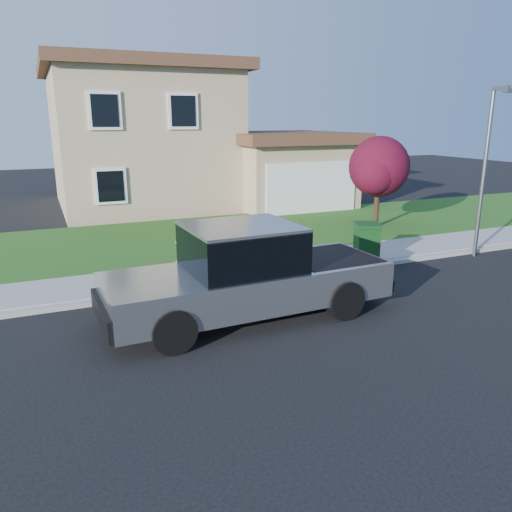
{
  "coord_description": "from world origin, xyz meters",
  "views": [
    {
      "loc": [
        -4.92,
        -8.85,
        4.28
      ],
      "look_at": [
        -0.45,
        1.4,
        1.2
      ],
      "focal_mm": 35.0,
      "sensor_mm": 36.0,
      "label": 1
    }
  ],
  "objects": [
    {
      "name": "lawn",
      "position": [
        1.0,
        8.5,
        0.05
      ],
      "size": [
        40.0,
        7.0,
        0.1
      ],
      "primitive_type": "cube",
      "color": "#1D4914",
      "rests_on": "ground"
    },
    {
      "name": "curb",
      "position": [
        1.0,
        2.9,
        0.06
      ],
      "size": [
        40.0,
        0.2,
        0.12
      ],
      "primitive_type": "cube",
      "color": "gray",
      "rests_on": "ground"
    },
    {
      "name": "sidewalk",
      "position": [
        1.0,
        4.0,
        0.07
      ],
      "size": [
        40.0,
        2.0,
        0.15
      ],
      "primitive_type": "cube",
      "color": "gray",
      "rests_on": "ground"
    },
    {
      "name": "ornamental_tree",
      "position": [
        7.34,
        7.22,
        2.38
      ],
      "size": [
        2.6,
        2.34,
        3.56
      ],
      "color": "black",
      "rests_on": "lawn"
    },
    {
      "name": "street_lamp",
      "position": [
        7.77,
        2.53,
        2.97
      ],
      "size": [
        0.26,
        0.67,
        5.21
      ],
      "rotation": [
        0.0,
        0.0,
        -0.01
      ],
      "color": "slate",
      "rests_on": "ground"
    },
    {
      "name": "ground",
      "position": [
        0.0,
        0.0,
        0.0
      ],
      "size": [
        80.0,
        80.0,
        0.0
      ],
      "primitive_type": "plane",
      "color": "black",
      "rests_on": "ground"
    },
    {
      "name": "trash_bin",
      "position": [
        3.9,
        3.1,
        0.73
      ],
      "size": [
        0.95,
        1.01,
        1.15
      ],
      "rotation": [
        0.0,
        0.0,
        -0.37
      ],
      "color": "#0F3712",
      "rests_on": "sidewalk"
    },
    {
      "name": "house",
      "position": [
        1.31,
        16.38,
        3.17
      ],
      "size": [
        14.0,
        11.3,
        6.85
      ],
      "color": "tan",
      "rests_on": "ground"
    },
    {
      "name": "woman",
      "position": [
        -1.95,
        2.17,
        0.78
      ],
      "size": [
        0.6,
        0.44,
        1.65
      ],
      "rotation": [
        0.0,
        0.0,
        3.3
      ],
      "color": "tan",
      "rests_on": "ground"
    },
    {
      "name": "pickup_truck",
      "position": [
        -0.93,
        0.77,
        0.98
      ],
      "size": [
        6.5,
        2.52,
        2.11
      ],
      "rotation": [
        0.0,
        0.0,
        0.03
      ],
      "color": "black",
      "rests_on": "ground"
    }
  ]
}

